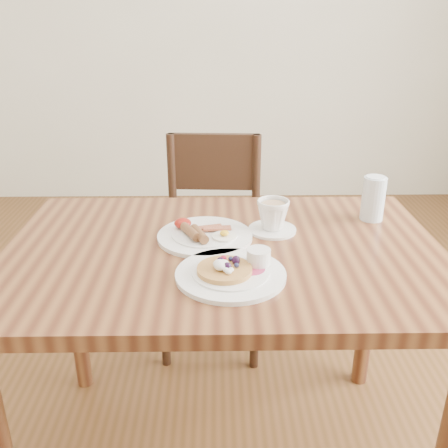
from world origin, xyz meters
name	(u,v)px	position (x,y,z in m)	size (l,w,h in m)	color
dining_table	(224,279)	(0.00, 0.00, 0.65)	(1.20, 0.80, 0.75)	brown
chair_far	(213,233)	(-0.04, 0.68, 0.49)	(0.44, 0.44, 0.88)	black
pancake_plate	(233,271)	(0.02, -0.16, 0.76)	(0.27, 0.27, 0.06)	white
breakfast_plate	(203,235)	(-0.06, 0.06, 0.76)	(0.27, 0.27, 0.04)	white
teacup_saucer	(273,217)	(0.14, 0.11, 0.79)	(0.14, 0.14, 0.10)	white
water_glass	(373,199)	(0.46, 0.20, 0.82)	(0.07, 0.07, 0.14)	silver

